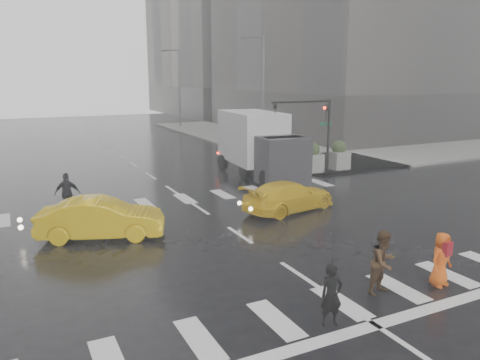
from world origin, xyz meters
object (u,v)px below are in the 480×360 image
traffic_signal_pole (315,122)px  box_truck (260,143)px  taxi_mid (101,218)px  pedestrian_brown (384,262)px  pedestrian_orange (441,259)px

traffic_signal_pole → box_truck: bearing=164.3°
traffic_signal_pole → taxi_mid: traffic_signal_pole is taller
taxi_mid → pedestrian_brown: bearing=-123.5°
taxi_mid → box_truck: size_ratio=0.63×
pedestrian_brown → taxi_mid: bearing=114.8°
pedestrian_brown → box_truck: box_truck is taller
taxi_mid → box_truck: box_truck is taller
taxi_mid → pedestrian_orange: bearing=-117.4°
pedestrian_orange → box_truck: bearing=72.0°
pedestrian_brown → taxi_mid: (-6.03, 8.04, -0.14)m
traffic_signal_pole → pedestrian_brown: traffic_signal_pole is taller
pedestrian_orange → taxi_mid: bearing=124.6°
pedestrian_brown → pedestrian_orange: 1.83m
traffic_signal_pole → pedestrian_orange: 15.74m
pedestrian_brown → box_truck: (4.39, 14.96, 1.13)m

